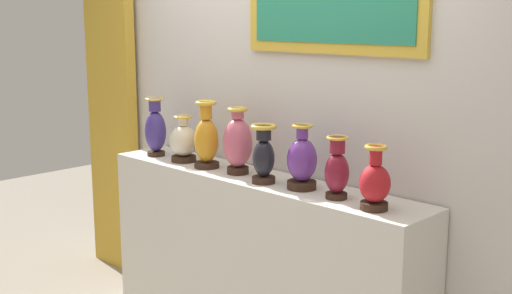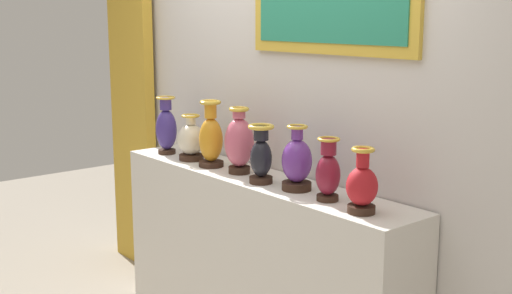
# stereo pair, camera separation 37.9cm
# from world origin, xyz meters

# --- Properties ---
(display_shelf) EXTENTS (2.24, 0.40, 1.04)m
(display_shelf) POSITION_xyz_m (0.00, 0.00, 0.52)
(display_shelf) COLOR silver
(display_shelf) RESTS_ON ground_plane
(back_wall) EXTENTS (4.04, 0.14, 2.94)m
(back_wall) POSITION_xyz_m (0.01, 0.26, 1.49)
(back_wall) COLOR silver
(back_wall) RESTS_ON ground_plane
(curtain_gold) EXTENTS (0.54, 0.08, 2.15)m
(curtain_gold) POSITION_xyz_m (-1.69, 0.14, 1.07)
(curtain_gold) COLOR gold
(curtain_gold) RESTS_ON ground_plane
(vase_indigo) EXTENTS (0.14, 0.14, 0.39)m
(vase_indigo) POSITION_xyz_m (-0.89, -0.05, 1.22)
(vase_indigo) COLOR #382319
(vase_indigo) RESTS_ON display_shelf
(vase_ivory) EXTENTS (0.18, 0.18, 0.30)m
(vase_ivory) POSITION_xyz_m (-0.62, -0.03, 1.17)
(vase_ivory) COLOR #382319
(vase_ivory) RESTS_ON display_shelf
(vase_amber) EXTENTS (0.15, 0.15, 0.41)m
(vase_amber) POSITION_xyz_m (-0.38, -0.04, 1.22)
(vase_amber) COLOR #382319
(vase_amber) RESTS_ON display_shelf
(vase_rose) EXTENTS (0.17, 0.17, 0.39)m
(vase_rose) POSITION_xyz_m (-0.13, -0.02, 1.23)
(vase_rose) COLOR #382319
(vase_rose) RESTS_ON display_shelf
(vase_onyx) EXTENTS (0.15, 0.15, 0.33)m
(vase_onyx) POSITION_xyz_m (0.13, -0.07, 1.20)
(vase_onyx) COLOR #382319
(vase_onyx) RESTS_ON display_shelf
(vase_violet) EXTENTS (0.16, 0.16, 0.35)m
(vase_violet) POSITION_xyz_m (0.37, -0.02, 1.19)
(vase_violet) COLOR #382319
(vase_violet) RESTS_ON display_shelf
(vase_burgundy) EXTENTS (0.13, 0.13, 0.32)m
(vase_burgundy) POSITION_xyz_m (0.62, -0.04, 1.19)
(vase_burgundy) COLOR #382319
(vase_burgundy) RESTS_ON display_shelf
(vase_crimson) EXTENTS (0.15, 0.15, 0.32)m
(vase_crimson) POSITION_xyz_m (0.87, -0.07, 1.18)
(vase_crimson) COLOR #382319
(vase_crimson) RESTS_ON display_shelf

